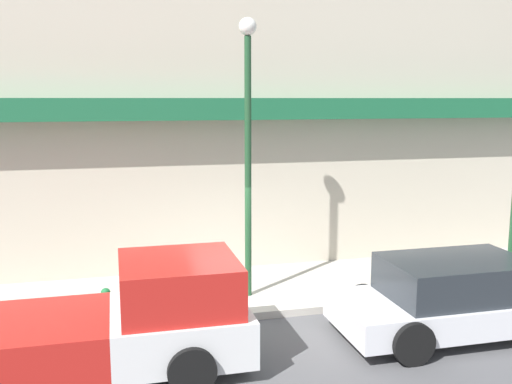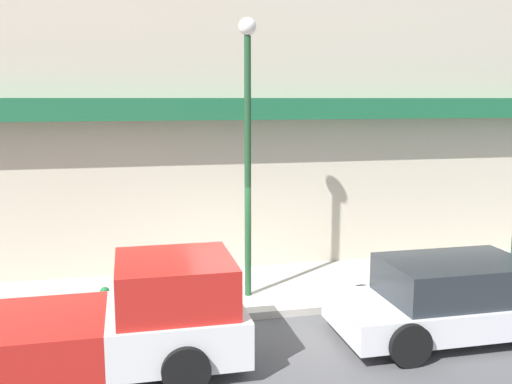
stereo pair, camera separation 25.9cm
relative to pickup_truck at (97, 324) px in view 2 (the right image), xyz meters
The scene contains 7 objects.
ground_plane 3.39m from the pickup_truck, 27.07° to the left, with size 80.00×80.00×0.00m, color #4C4C4F.
sidewalk 4.29m from the pickup_truck, 46.03° to the left, with size 36.00×3.09×0.16m.
building 7.54m from the pickup_truck, 63.99° to the left, with size 19.80×3.80×11.35m.
pickup_truck is the anchor object (origin of this frame).
parked_car 6.30m from the pickup_truck, ahead, with size 4.42×2.11×1.43m.
fire_hydrant 1.96m from the pickup_truck, 88.33° to the left, with size 0.19×0.19×0.60m.
street_lamp 4.91m from the pickup_truck, 40.41° to the left, with size 0.36×0.36×5.76m.
Camera 2 is at (-2.38, -10.40, 4.31)m, focal length 40.00 mm.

